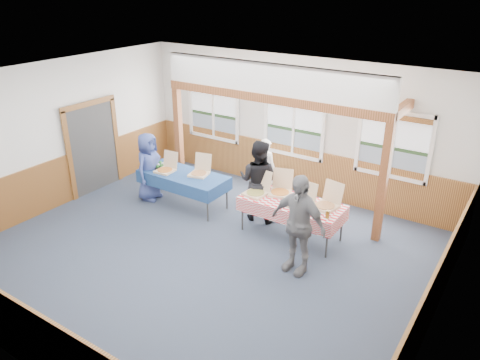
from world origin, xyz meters
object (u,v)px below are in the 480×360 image
table_right (292,204)px  table_left (183,176)px  man_blue (149,167)px  person_grey (298,224)px  woman_black (258,181)px  woman_white (265,169)px

table_right → table_left: bearing=-166.9°
man_blue → person_grey: bearing=-110.0°
man_blue → person_grey: 4.22m
table_left → person_grey: (3.30, -0.90, 0.20)m
woman_black → man_blue: bearing=3.7°
table_right → woman_black: bearing=175.2°
table_right → woman_white: woman_white is taller
woman_white → woman_black: (0.36, -0.88, 0.14)m
woman_black → person_grey: size_ratio=0.96×
table_left → woman_black: bearing=2.9°
table_left → woman_black: (1.73, 0.36, 0.17)m
man_blue → table_left: bearing=-88.1°
table_right → person_grey: 1.20m
table_left → table_right: 2.67m
woman_black → person_grey: person_grey is taller
table_right → person_grey: (0.63, -1.00, 0.21)m
woman_black → man_blue: 2.65m
table_left → man_blue: (-0.86, -0.18, 0.09)m
table_left → woman_white: woman_white is taller
woman_white → woman_black: bearing=110.2°
woman_white → table_left: bearing=40.2°
table_left → person_grey: 3.42m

